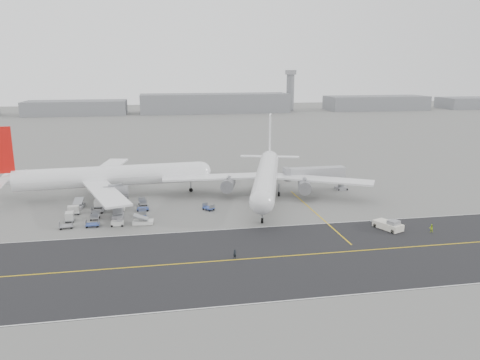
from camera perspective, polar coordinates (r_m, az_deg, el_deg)
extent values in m
plane|color=gray|center=(98.08, -6.60, -5.88)|extent=(700.00, 700.00, 0.00)
cube|color=#242427|center=(81.82, -2.16, -9.81)|extent=(220.00, 32.00, 0.02)
cube|color=gold|center=(81.82, -2.16, -9.79)|extent=(220.00, 0.30, 0.01)
cube|color=silver|center=(96.42, -3.52, -6.14)|extent=(220.00, 0.25, 0.01)
cube|color=silver|center=(67.76, -0.16, -14.99)|extent=(220.00, 0.25, 0.01)
cube|color=gold|center=(108.64, 9.24, -4.02)|extent=(0.30, 40.00, 0.01)
cylinder|color=gray|center=(373.16, 6.14, 10.55)|extent=(6.00, 6.00, 28.00)
cube|color=#94959A|center=(372.72, 6.20, 12.92)|extent=(7.00, 7.00, 3.50)
cylinder|color=white|center=(124.12, -15.43, 0.46)|extent=(46.79, 8.41, 5.34)
sphere|color=white|center=(125.65, -4.78, 1.06)|extent=(5.23, 5.23, 5.23)
cone|color=white|center=(127.06, -26.49, 0.00)|extent=(9.38, 5.39, 4.80)
cube|color=red|center=(125.86, -27.09, 3.25)|extent=(5.13, 0.84, 11.35)
cube|color=white|center=(131.69, -26.45, 0.49)|extent=(3.11, 8.66, 0.25)
cube|color=white|center=(110.65, -16.10, -1.49)|extent=(13.21, 26.05, 0.45)
cube|color=white|center=(138.03, -15.80, 1.43)|extent=(10.11, 26.14, 0.45)
cylinder|color=gray|center=(115.18, -14.87, -1.52)|extent=(5.88, 3.68, 3.31)
cylinder|color=gray|center=(133.94, -14.83, 0.55)|extent=(5.88, 3.68, 3.31)
cylinder|color=black|center=(126.39, -6.00, -1.21)|extent=(1.04, 0.57, 1.01)
cylinder|color=black|center=(122.25, -16.11, -2.18)|extent=(1.04, 0.57, 1.01)
cylinder|color=black|center=(128.44, -16.03, -1.43)|extent=(1.04, 0.57, 1.01)
cylinder|color=gray|center=(126.05, -6.02, -0.59)|extent=(0.36, 0.36, 2.80)
cylinder|color=white|center=(119.03, 3.23, 0.40)|extent=(17.93, 46.42, 5.36)
sphere|color=white|center=(96.42, 2.67, -2.71)|extent=(5.25, 5.25, 5.25)
cone|color=white|center=(142.92, 3.63, 2.76)|extent=(7.13, 10.09, 4.82)
cube|color=white|center=(142.31, 3.68, 5.74)|extent=(1.88, 5.07, 11.40)
cube|color=white|center=(143.96, 1.77, 2.92)|extent=(8.92, 4.80, 0.25)
cube|color=white|center=(143.68, 5.52, 2.84)|extent=(8.92, 4.80, 0.25)
cube|color=white|center=(121.62, -3.40, 0.36)|extent=(25.82, 6.53, 0.45)
cube|color=white|center=(120.61, 9.96, 0.06)|extent=(25.08, 17.71, 0.45)
cylinder|color=gray|center=(119.14, -1.46, -0.56)|extent=(4.75, 6.39, 3.32)
cylinder|color=gray|center=(118.43, 7.89, -0.77)|extent=(4.75, 6.39, 3.32)
cylinder|color=black|center=(100.60, 2.72, -4.95)|extent=(0.80, 1.25, 1.16)
cylinder|color=black|center=(122.03, 1.73, -1.63)|extent=(0.80, 1.25, 1.16)
cylinder|color=black|center=(121.81, 4.75, -1.70)|extent=(0.80, 1.25, 1.16)
cylinder|color=gray|center=(100.16, 2.73, -4.19)|extent=(0.36, 0.36, 2.81)
cube|color=white|center=(101.38, 17.60, -5.31)|extent=(4.92, 6.53, 1.33)
cube|color=#94959A|center=(100.30, 18.22, -4.96)|extent=(2.66, 2.56, 0.85)
cylinder|color=gray|center=(103.65, 16.04, -4.98)|extent=(1.10, 2.33, 0.15)
cylinder|color=black|center=(99.25, 18.14, -5.98)|extent=(0.68, 0.93, 0.85)
cylinder|color=black|center=(101.12, 19.03, -5.69)|extent=(0.68, 0.93, 0.85)
cylinder|color=black|center=(101.95, 16.15, -5.33)|extent=(0.68, 0.93, 0.85)
cylinder|color=black|center=(103.77, 17.04, -5.06)|extent=(0.68, 0.93, 0.85)
cylinder|color=gray|center=(130.47, 12.24, -0.21)|extent=(1.76, 1.76, 4.39)
cube|color=#94959A|center=(130.90, 12.20, -0.98)|extent=(2.90, 2.90, 0.77)
cube|color=#A6A6AA|center=(126.99, 9.12, 0.87)|extent=(16.51, 3.35, 2.85)
cube|color=#94959A|center=(124.48, 5.71, 0.73)|extent=(1.38, 3.53, 3.29)
cylinder|color=black|center=(132.46, 12.47, -0.85)|extent=(0.34, 0.66, 0.66)
imported|color=black|center=(82.29, -0.62, -9.03)|extent=(0.70, 0.55, 1.69)
imported|color=#ABD218|center=(102.57, 22.28, -5.46)|extent=(0.92, 0.78, 1.68)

